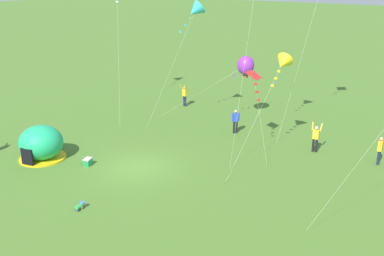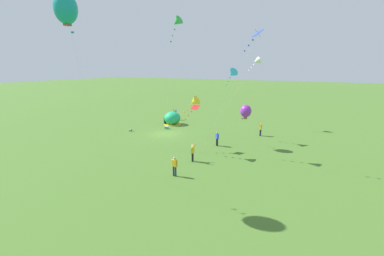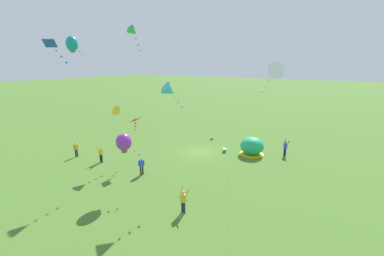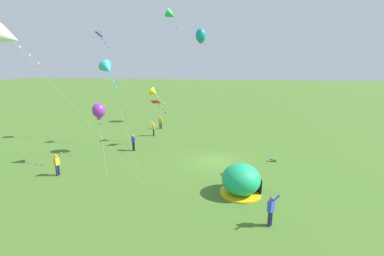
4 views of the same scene
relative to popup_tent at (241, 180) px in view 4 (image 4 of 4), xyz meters
The scene contains 17 objects.
ground_plane 6.20m from the popup_tent, 22.47° to the left, with size 300.00×300.00×0.00m, color #477028.
popup_tent is the anchor object (origin of this frame).
cooler_box 3.28m from the popup_tent, 16.45° to the left, with size 0.52×0.62×0.44m.
toddler_crawling 7.36m from the popup_tent, 23.53° to the right, with size 0.27×0.55×0.32m.
person_with_toddler 17.05m from the popup_tent, 39.03° to the left, with size 0.68×0.54×1.89m.
person_strolling 20.31m from the popup_tent, 32.82° to the left, with size 0.25×0.59×1.72m.
person_center_field 3.78m from the popup_tent, 155.33° to the right, with size 0.72×0.68×1.89m.
person_near_tent 14.30m from the popup_tent, 88.51° to the left, with size 0.67×0.54×1.89m.
person_watching_sky 13.12m from the popup_tent, 56.00° to the left, with size 0.41×0.50×1.72m.
kite_teal 26.11m from the popup_tent, 15.60° to the left, with size 6.82×5.61×13.81m.
kite_cyan 13.81m from the popup_tent, 71.88° to the left, with size 2.89×4.19×9.01m.
kite_yellow 15.49m from the popup_tent, 41.35° to the left, with size 1.06×6.79×6.26m.
kite_white 15.62m from the popup_tent, 111.15° to the left, with size 5.45×6.01×10.58m.
kite_purple 15.60m from the popup_tent, 65.36° to the left, with size 6.36×4.28×4.99m.
kite_green 18.05m from the popup_tent, 35.24° to the left, with size 1.06×3.13×14.16m.
kite_blue 22.02m from the popup_tent, 54.45° to the left, with size 1.12×6.15×12.29m.
kite_red 13.66m from the popup_tent, 42.83° to the left, with size 2.80×2.83×5.16m.
Camera 4 is at (-22.02, -2.00, 8.47)m, focal length 24.00 mm.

